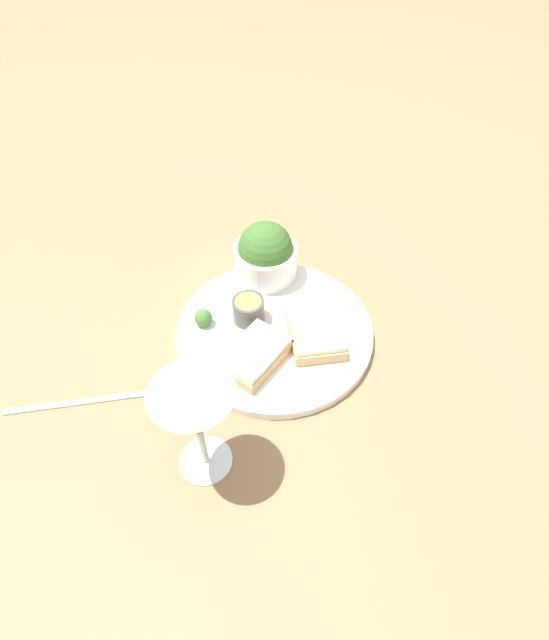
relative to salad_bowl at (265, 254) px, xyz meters
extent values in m
plane|color=#93704C|center=(0.11, 0.04, -0.05)|extent=(4.00, 4.00, 0.00)
cylinder|color=white|center=(0.11, 0.04, -0.05)|extent=(0.29, 0.29, 0.01)
cylinder|color=white|center=(0.00, 0.00, -0.01)|extent=(0.10, 0.10, 0.05)
sphere|color=#3D6B2D|center=(0.00, 0.00, 0.01)|extent=(0.09, 0.09, 0.09)
cylinder|color=#4C4C4C|center=(0.10, 0.00, -0.02)|extent=(0.05, 0.05, 0.04)
cylinder|color=tan|center=(0.10, 0.00, -0.01)|extent=(0.04, 0.04, 0.01)
cube|color=tan|center=(0.12, 0.10, -0.03)|extent=(0.12, 0.11, 0.02)
cube|color=#F4E5C1|center=(0.12, 0.10, -0.02)|extent=(0.11, 0.10, 0.01)
cube|color=tan|center=(0.17, 0.03, -0.03)|extent=(0.12, 0.10, 0.02)
cube|color=#F4E5C1|center=(0.17, 0.03, -0.02)|extent=(0.11, 0.09, 0.01)
cylinder|color=silver|center=(0.33, 0.01, -0.05)|extent=(0.06, 0.06, 0.01)
cylinder|color=silver|center=(0.33, 0.01, -0.02)|extent=(0.01, 0.01, 0.07)
cone|color=silver|center=(0.33, 0.01, 0.06)|extent=(0.09, 0.09, 0.08)
sphere|color=#477533|center=(0.13, -0.06, -0.03)|extent=(0.03, 0.03, 0.03)
cube|color=silver|center=(0.29, -0.18, -0.05)|extent=(0.09, 0.19, 0.01)
camera|label=1|loc=(0.57, 0.16, 0.51)|focal=28.00mm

